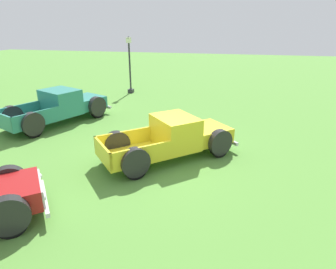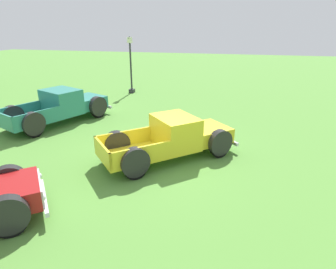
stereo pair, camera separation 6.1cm
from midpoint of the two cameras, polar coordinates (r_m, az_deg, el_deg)
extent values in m
plane|color=#548C38|center=(10.45, -0.70, -4.75)|extent=(80.00, 80.00, 0.00)
cube|color=yellow|center=(11.11, 7.72, 0.25)|extent=(2.10, 2.09, 0.54)
cube|color=silver|center=(11.55, 10.75, 0.88)|extent=(1.04, 0.95, 0.45)
sphere|color=silver|center=(11.97, 8.90, 1.85)|extent=(0.20, 0.20, 0.20)
sphere|color=silver|center=(11.11, 12.62, 0.07)|extent=(0.20, 0.20, 0.20)
cube|color=yellow|center=(10.28, 1.61, 0.48)|extent=(2.07, 2.05, 1.13)
cube|color=#8C9EA8|center=(10.50, 4.44, 2.30)|extent=(1.08, 0.98, 0.50)
cube|color=yellow|center=(9.80, -6.89, -4.00)|extent=(2.60, 2.63, 0.10)
cube|color=yellow|center=(10.35, -8.62, -0.78)|extent=(1.44, 1.58, 0.54)
cube|color=yellow|center=(9.01, -5.08, -4.00)|extent=(1.44, 1.58, 0.54)
cube|color=yellow|center=(9.39, -12.59, -3.39)|extent=(1.27, 1.16, 0.54)
cylinder|color=black|center=(11.83, 5.31, 0.26)|extent=(0.66, 0.70, 0.75)
cylinder|color=#B7B7BC|center=(11.83, 5.28, 0.27)|extent=(0.38, 0.38, 0.30)
cylinder|color=black|center=(11.76, 5.34, 1.12)|extent=(0.84, 0.88, 0.94)
cylinder|color=black|center=(10.61, 10.28, -2.50)|extent=(0.66, 0.70, 0.75)
cylinder|color=#B7B7BC|center=(10.60, 10.31, -2.52)|extent=(0.38, 0.38, 0.30)
cylinder|color=black|center=(10.53, 10.35, -1.56)|extent=(0.84, 0.88, 0.94)
cylinder|color=black|center=(10.46, -9.85, -2.81)|extent=(0.66, 0.70, 0.75)
cylinder|color=#B7B7BC|center=(10.47, -9.87, -2.79)|extent=(0.38, 0.38, 0.30)
cylinder|color=black|center=(10.38, -9.92, -1.86)|extent=(0.84, 0.88, 0.94)
cylinder|color=black|center=(9.06, -6.32, -6.53)|extent=(0.66, 0.70, 0.75)
cylinder|color=#B7B7BC|center=(9.05, -6.30, -6.55)|extent=(0.38, 0.38, 0.30)
cylinder|color=black|center=(8.97, -6.37, -5.46)|extent=(0.84, 0.88, 0.94)
cube|color=silver|center=(11.68, 10.80, -0.50)|extent=(1.39, 1.28, 0.12)
cube|color=#2D8475|center=(15.94, -15.60, 6.18)|extent=(2.06, 2.07, 0.57)
cube|color=silver|center=(16.42, -13.40, 6.80)|extent=(0.63, 1.33, 0.48)
sphere|color=silver|center=(16.88, -14.86, 7.15)|extent=(0.21, 0.21, 0.21)
sphere|color=silver|center=(15.93, -11.99, 6.59)|extent=(0.21, 0.21, 0.21)
cube|color=#2D8475|center=(15.06, -20.07, 6.07)|extent=(1.94, 2.14, 1.20)
cube|color=#8C9EA8|center=(15.34, -18.23, 7.56)|extent=(0.64, 1.39, 0.53)
cube|color=#2D8475|center=(14.36, -25.61, 2.31)|extent=(2.70, 2.47, 0.10)
cube|color=#2D8475|center=(14.99, -27.32, 4.10)|extent=(2.03, 0.95, 0.57)
cube|color=#2D8475|center=(13.56, -24.16, 3.03)|extent=(2.03, 0.95, 0.57)
cube|color=#2D8475|center=(13.86, -29.59, 2.46)|extent=(0.78, 1.63, 0.57)
cylinder|color=black|center=(16.69, -17.37, 5.62)|extent=(0.82, 0.53, 0.79)
cylinder|color=#B7B7BC|center=(16.70, -17.39, 5.63)|extent=(0.39, 0.36, 0.32)
cylinder|color=black|center=(16.65, -17.44, 6.29)|extent=(1.03, 0.67, 1.00)
cylinder|color=black|center=(15.35, -13.48, 4.71)|extent=(0.82, 0.53, 0.79)
cylinder|color=#B7B7BC|center=(15.34, -13.45, 4.71)|extent=(0.39, 0.36, 0.32)
cylinder|color=black|center=(15.29, -13.54, 5.43)|extent=(1.03, 0.67, 1.00)
cylinder|color=black|center=(15.03, -28.02, 2.45)|extent=(0.82, 0.53, 0.79)
cylinder|color=#B7B7BC|center=(15.04, -28.04, 2.46)|extent=(0.39, 0.36, 0.32)
cylinder|color=black|center=(14.98, -28.15, 3.18)|extent=(1.03, 0.67, 1.00)
cylinder|color=black|center=(13.52, -24.76, 1.14)|extent=(0.82, 0.53, 0.79)
cylinder|color=#B7B7BC|center=(13.51, -24.74, 1.13)|extent=(0.39, 0.36, 0.32)
cylinder|color=black|center=(13.46, -24.89, 1.94)|extent=(1.03, 0.67, 1.00)
cube|color=silver|center=(16.52, -13.20, 5.74)|extent=(0.86, 1.78, 0.12)
cube|color=maroon|center=(8.22, -28.78, -10.23)|extent=(2.05, 2.05, 0.53)
cube|color=silver|center=(8.18, -23.58, -9.45)|extent=(1.05, 0.89, 0.45)
sphere|color=silver|center=(8.69, -24.01, -7.49)|extent=(0.19, 0.19, 0.19)
sphere|color=silver|center=(7.66, -23.44, -11.36)|extent=(0.19, 0.19, 0.19)
cylinder|color=black|center=(9.06, -28.41, -9.20)|extent=(0.63, 0.70, 0.73)
cylinder|color=#B7B7BC|center=(9.07, -28.41, -9.18)|extent=(0.37, 0.37, 0.29)
cylinder|color=black|center=(8.97, -28.61, -8.17)|extent=(0.80, 0.89, 0.93)
cylinder|color=black|center=(7.66, -28.52, -14.88)|extent=(0.63, 0.70, 0.73)
cylinder|color=#B7B7BC|center=(7.65, -28.52, -14.92)|extent=(0.37, 0.37, 0.29)
cylinder|color=black|center=(7.56, -28.77, -13.72)|extent=(0.80, 0.89, 0.93)
cube|color=silver|center=(8.33, -23.01, -11.20)|extent=(1.42, 1.20, 0.12)
cube|color=#2D2D33|center=(20.78, -7.03, 8.53)|extent=(0.36, 0.36, 0.25)
cylinder|color=#2D2D33|center=(20.49, -7.24, 13.11)|extent=(0.12, 0.12, 3.11)
cube|color=#F2EACC|center=(20.33, -7.47, 17.95)|extent=(0.28, 0.28, 0.36)
cone|color=#2D2D33|center=(20.32, -7.49, 18.46)|extent=(0.32, 0.32, 0.14)
camera|label=1|loc=(0.03, -89.83, 0.07)|focal=30.96mm
camera|label=2|loc=(0.03, 90.17, -0.07)|focal=30.96mm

